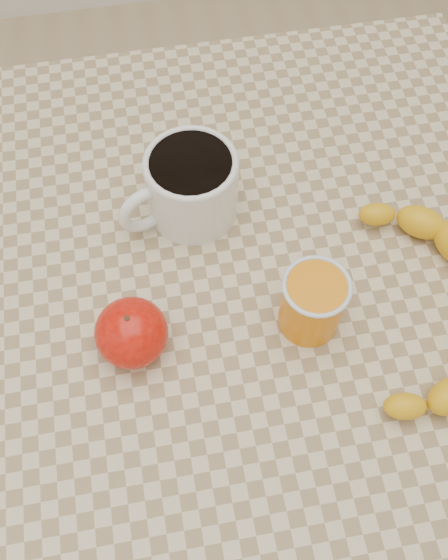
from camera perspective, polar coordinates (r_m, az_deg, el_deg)
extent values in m
plane|color=tan|center=(1.41, 0.00, -15.21)|extent=(3.00, 3.00, 0.00)
cube|color=#CCB890|center=(0.72, 0.00, -1.53)|extent=(0.80, 0.80, 0.04)
cube|color=#946F4B|center=(0.77, 0.00, -3.24)|extent=(0.74, 0.74, 0.06)
cylinder|color=#946F4B|center=(1.25, -18.92, 2.23)|extent=(0.05, 0.05, 0.71)
cylinder|color=#946F4B|center=(1.29, 12.81, 7.01)|extent=(0.05, 0.05, 0.71)
cylinder|color=white|center=(0.73, -2.92, 8.50)|extent=(0.14, 0.14, 0.09)
cylinder|color=black|center=(0.69, -3.07, 10.47)|extent=(0.09, 0.09, 0.01)
torus|color=white|center=(0.69, -3.08, 10.67)|extent=(0.11, 0.11, 0.01)
torus|color=white|center=(0.71, -7.19, 6.40)|extent=(0.07, 0.04, 0.07)
cylinder|color=orange|center=(0.66, 8.07, -2.19)|extent=(0.07, 0.07, 0.08)
torus|color=silver|center=(0.62, 8.52, -0.55)|extent=(0.07, 0.07, 0.00)
ellipsoid|color=#A70905|center=(0.65, -8.46, -4.79)|extent=(0.09, 0.09, 0.07)
cylinder|color=#382311|center=(0.62, -8.81, -3.68)|extent=(0.01, 0.01, 0.01)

